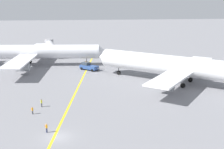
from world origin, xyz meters
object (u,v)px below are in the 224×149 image
object	(u,v)px
ground_crew_marshaller_foreground	(41,103)
ground_crew_wing_walker_right	(47,128)
jet_bridge	(50,45)
pushback_tug	(89,66)
ground_crew_ramp_agent_by_cones	(32,110)
airliner_being_pushed	(178,66)
airliner_at_gate_left	(35,52)

from	to	relation	value
ground_crew_marshaller_foreground	ground_crew_wing_walker_right	world-z (taller)	ground_crew_marshaller_foreground
ground_crew_wing_walker_right	jet_bridge	distance (m)	77.43
pushback_tug	ground_crew_wing_walker_right	bearing A→B (deg)	-101.20
ground_crew_wing_walker_right	jet_bridge	xyz separation A→B (m)	(-5.70, 77.15, 3.30)
ground_crew_ramp_agent_by_cones	airliner_being_pushed	bearing A→B (deg)	26.86
airliner_being_pushed	pushback_tug	world-z (taller)	airliner_being_pushed
airliner_being_pushed	jet_bridge	xyz separation A→B (m)	(-39.35, 48.96, -0.79)
pushback_tug	jet_bridge	world-z (taller)	jet_bridge
airliner_at_gate_left	ground_crew_wing_walker_right	bearing A→B (deg)	-80.50
ground_crew_marshaller_foreground	jet_bridge	distance (m)	63.98
airliner_at_gate_left	jet_bridge	distance (m)	20.50
jet_bridge	airliner_being_pushed	bearing A→B (deg)	-51.21
airliner_at_gate_left	airliner_being_pushed	bearing A→B (deg)	-33.73
airliner_being_pushed	ground_crew_ramp_agent_by_cones	size ratio (longest dim) A/B	28.37
airliner_being_pushed	ground_crew_wing_walker_right	size ratio (longest dim) A/B	25.76
airliner_at_gate_left	jet_bridge	size ratio (longest dim) A/B	2.74
airliner_being_pushed	ground_crew_wing_walker_right	xyz separation A→B (m)	(-33.65, -28.18, -4.09)
airliner_at_gate_left	ground_crew_wing_walker_right	world-z (taller)	airliner_at_gate_left
ground_crew_marshaller_foreground	ground_crew_wing_walker_right	size ratio (longest dim) A/B	1.02
airliner_at_gate_left	ground_crew_wing_walker_right	distance (m)	57.95
pushback_tug	ground_crew_wing_walker_right	world-z (taller)	pushback_tug
ground_crew_marshaller_foreground	ground_crew_wing_walker_right	distance (m)	13.55
jet_bridge	ground_crew_marshaller_foreground	bearing A→B (deg)	-87.04
airliner_being_pushed	ground_crew_ramp_agent_by_cones	distance (m)	42.17
ground_crew_marshaller_foreground	ground_crew_ramp_agent_by_cones	world-z (taller)	ground_crew_marshaller_foreground
ground_crew_ramp_agent_by_cones	jet_bridge	size ratio (longest dim) A/B	0.09
pushback_tug	jet_bridge	bearing A→B (deg)	117.02
airliner_being_pushed	ground_crew_ramp_agent_by_cones	world-z (taller)	airliner_being_pushed
airliner_at_gate_left	ground_crew_marshaller_foreground	size ratio (longest dim) A/B	28.65
pushback_tug	ground_crew_ramp_agent_by_cones	bearing A→B (deg)	-109.00
ground_crew_marshaller_foreground	ground_crew_ramp_agent_by_cones	xyz separation A→B (m)	(-1.39, -4.11, -0.12)
airliner_at_gate_left	ground_crew_marshaller_foreground	xyz separation A→B (m)	(7.14, -43.69, -3.91)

